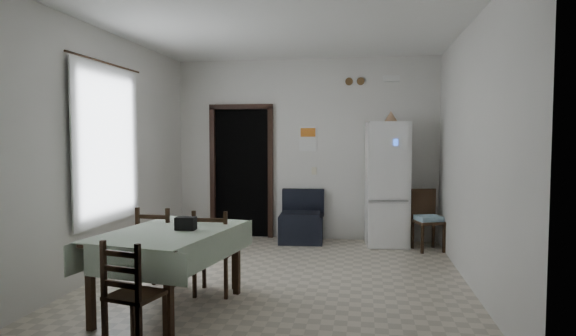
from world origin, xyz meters
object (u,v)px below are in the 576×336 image
(dining_chair_far_left, at_px, (160,248))
(dining_chair_near_head, at_px, (135,294))
(dining_chair_far_right, at_px, (214,251))
(navy_seat, at_px, (301,216))
(corner_chair, at_px, (428,220))
(fridge, at_px, (387,184))
(dining_table, at_px, (171,270))

(dining_chair_far_left, height_order, dining_chair_near_head, dining_chair_far_left)
(dining_chair_far_right, bearing_deg, dining_chair_near_head, 80.36)
(navy_seat, bearing_deg, dining_chair_far_left, -117.74)
(corner_chair, relative_size, dining_chair_far_right, 0.99)
(navy_seat, distance_m, dining_chair_near_head, 4.07)
(dining_chair_far_left, bearing_deg, fridge, -131.05)
(navy_seat, distance_m, dining_chair_far_left, 2.87)
(corner_chair, height_order, dining_chair_far_right, dining_chair_far_right)
(dining_chair_far_right, bearing_deg, fridge, -127.42)
(dining_chair_near_head, bearing_deg, dining_table, -72.98)
(fridge, distance_m, dining_table, 3.86)
(corner_chair, relative_size, dining_table, 0.60)
(navy_seat, bearing_deg, dining_chair_far_right, -105.92)
(dining_chair_near_head, bearing_deg, navy_seat, -87.93)
(fridge, height_order, navy_seat, fridge)
(dining_table, bearing_deg, fridge, 65.81)
(fridge, bearing_deg, corner_chair, -31.94)
(navy_seat, bearing_deg, dining_table, -108.20)
(fridge, height_order, dining_table, fridge)
(fridge, distance_m, corner_chair, 0.81)
(navy_seat, xyz_separation_m, dining_chair_far_left, (-1.17, -2.62, 0.05))
(dining_chair_far_left, distance_m, dining_chair_far_right, 0.60)
(dining_chair_near_head, bearing_deg, fridge, -104.52)
(fridge, relative_size, dining_table, 1.28)
(dining_chair_near_head, bearing_deg, dining_chair_far_right, -85.01)
(navy_seat, xyz_separation_m, dining_chair_near_head, (-0.76, -4.00, 0.03))
(dining_table, relative_size, dining_chair_far_right, 1.64)
(navy_seat, xyz_separation_m, dining_table, (-0.82, -3.17, -0.02))
(navy_seat, height_order, dining_chair_near_head, dining_chair_near_head)
(navy_seat, height_order, dining_table, navy_seat)
(navy_seat, xyz_separation_m, corner_chair, (1.89, -0.28, 0.03))
(dining_table, height_order, dining_chair_far_left, dining_chair_far_left)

